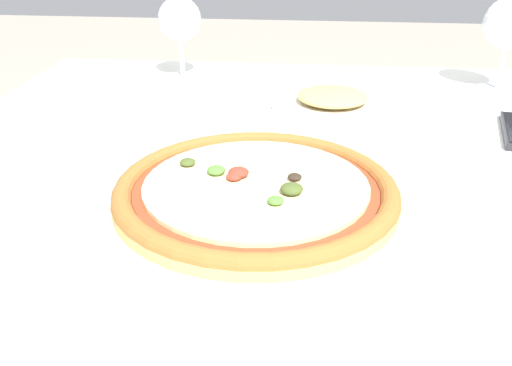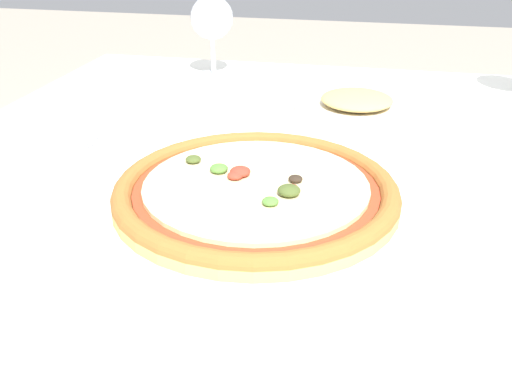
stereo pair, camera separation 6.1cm
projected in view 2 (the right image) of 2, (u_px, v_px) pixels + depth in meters
dining_table at (373, 223)px, 0.77m from camera, size 1.22×0.96×0.72m
pizza_plate at (256, 194)px, 0.62m from camera, size 0.34×0.34×0.04m
fork at (67, 158)px, 0.74m from camera, size 0.05×0.17×0.00m
wine_glass_far_left at (212, 20)px, 1.06m from camera, size 0.08×0.08×0.15m
side_plate at (356, 105)px, 0.91m from camera, size 0.20×0.20×0.03m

